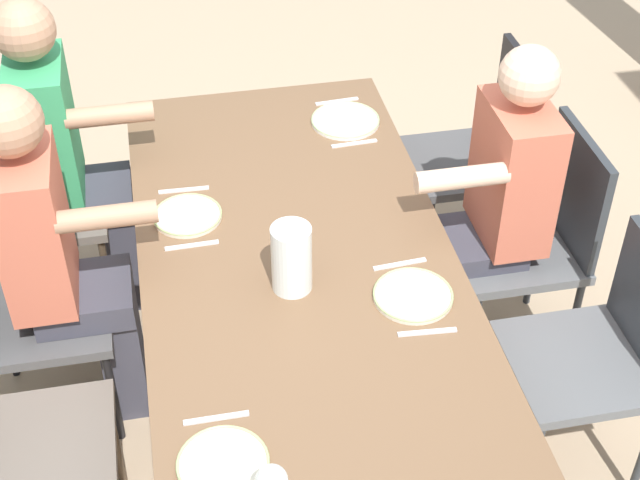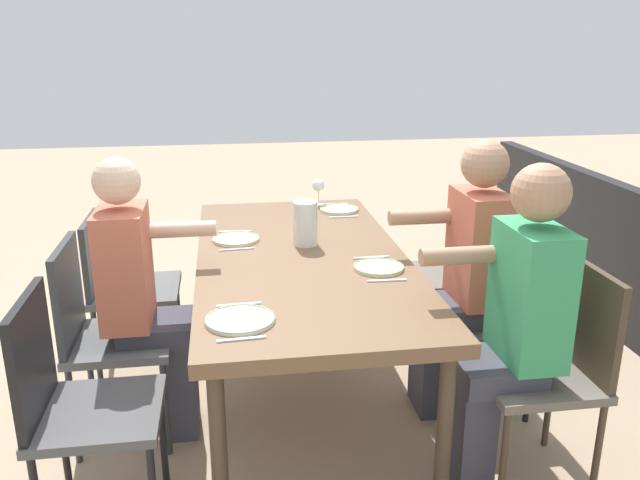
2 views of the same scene
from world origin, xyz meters
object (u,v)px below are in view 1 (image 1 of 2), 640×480
chair_west_south (23,199)px  plate_3 (223,463)px  chair_east_north (603,349)px  diner_man_white (68,154)px  chair_east_south (4,438)px  chair_mid_north (537,232)px  chair_west_north (485,147)px  plate_0 (345,120)px  chair_mid_south (16,305)px  diner_woman_green (491,206)px  plate_2 (413,295)px  diner_guest_third (59,253)px  water_pitcher (292,261)px  dining_table (297,268)px  plate_1 (188,215)px

chair_west_south → plate_3: size_ratio=3.95×
chair_east_north → diner_man_white: 1.99m
chair_east_south → plate_3: 0.75m
chair_mid_north → plate_3: 1.58m
chair_west_north → plate_0: chair_west_north is taller
chair_mid_south → diner_woman_green: size_ratio=0.70×
plate_2 → chair_west_north: bearing=149.7°
chair_east_south → chair_mid_south: bearing=180.0°
chair_mid_south → diner_guest_third: (0.00, 0.18, 0.20)m
plate_0 → plate_3: same height
plate_3 → water_pitcher: 0.68m
dining_table → chair_east_south: size_ratio=2.21×
chair_west_north → chair_mid_north: chair_mid_north is taller
chair_mid_south → chair_mid_north: bearing=90.0°
dining_table → water_pitcher: water_pitcher is taller
diner_guest_third → plate_2: bearing=65.7°
chair_west_south → chair_east_north: bearing=57.7°
chair_east_north → chair_west_north: bearing=179.7°
chair_mid_south → plate_2: (0.47, 1.21, 0.25)m
plate_2 → diner_man_white: bearing=-135.6°
chair_east_north → plate_1: bearing=-117.0°
plate_2 → water_pitcher: bearing=-109.1°
chair_west_south → plate_2: size_ratio=3.83×
plate_0 → chair_mid_north: bearing=49.6°
diner_guest_third → water_pitcher: size_ratio=5.98×
chair_west_north → diner_guest_third: bearing=-70.9°
chair_west_north → chair_mid_south: bearing=-72.7°
chair_west_south → plate_1: bearing=48.4°
dining_table → chair_mid_south: (-0.21, -0.91, -0.18)m
chair_mid_south → plate_0: size_ratio=3.50×
water_pitcher → chair_west_north: bearing=134.1°
chair_mid_north → plate_0: (-0.51, -0.60, 0.23)m
diner_woman_green → chair_east_north: bearing=17.9°
chair_west_north → chair_west_south: bearing=-90.0°
chair_west_north → chair_east_south: bearing=-57.8°
diner_woman_green → diner_guest_third: bearing=-90.0°
chair_west_north → diner_guest_third: (0.57, -1.65, 0.18)m
chair_west_south → chair_mid_south: chair_west_south is taller
dining_table → chair_mid_south: size_ratio=2.27×
diner_man_white → water_pitcher: bearing=36.2°
diner_man_white → diner_guest_third: bearing=-2.3°
chair_west_south → chair_mid_north: chair_mid_north is taller
chair_mid_south → plate_0: (-0.51, 1.22, 0.25)m
dining_table → plate_2: bearing=48.8°
plate_2 → water_pitcher: water_pitcher is taller
chair_west_north → plate_2: (1.04, -0.61, 0.24)m
chair_mid_south → water_pitcher: water_pitcher is taller
chair_east_south → diner_guest_third: (-0.58, 0.18, 0.18)m
chair_west_south → plate_2: bearing=49.3°
diner_man_white → plate_2: size_ratio=5.54×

